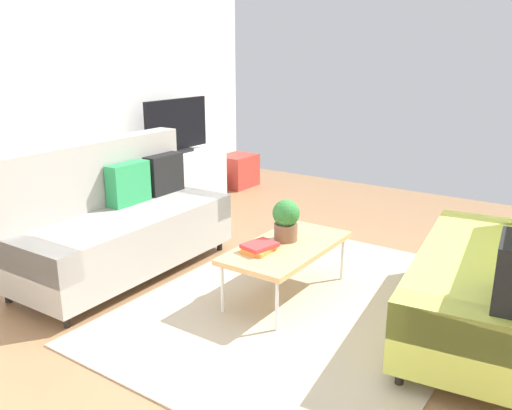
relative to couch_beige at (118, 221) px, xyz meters
The scene contains 15 objects.
ground_plane 1.53m from the couch_beige, 82.02° to the right, with size 7.68×7.68×0.00m, color #936B47.
wall_far 1.69m from the couch_beige, 81.43° to the left, with size 6.40×0.12×2.90m, color white.
area_rug 1.71m from the couch_beige, 78.35° to the right, with size 2.90×2.20×0.01m, color tan.
couch_beige is the anchor object (origin of this frame).
couch_green 2.92m from the couch_beige, 76.56° to the right, with size 1.99×1.07×1.10m.
coffee_table 1.47m from the couch_beige, 74.88° to the right, with size 1.10×0.56×0.42m.
tv_console 2.08m from the couch_beige, 29.04° to the left, with size 1.40×0.44×0.64m, color silver.
tv 2.13m from the couch_beige, 28.55° to the left, with size 1.00×0.20×0.64m.
storage_trunk 3.07m from the couch_beige, 17.31° to the left, with size 0.52×0.40×0.44m, color #B2382D.
potted_plant 1.45m from the couch_beige, 71.00° to the right, with size 0.21×0.21×0.32m.
table_book_0 1.34m from the couch_beige, 83.02° to the right, with size 0.24×0.18×0.03m, color orange.
table_book_1 1.34m from the couch_beige, 83.02° to the right, with size 0.24×0.18×0.03m, color red.
vase_0 1.65m from the couch_beige, 40.54° to the left, with size 0.10×0.10×0.16m, color silver.
bottle_0 1.73m from the couch_beige, 34.64° to the left, with size 0.06×0.06×0.19m, color #3359B2.
bottle_1 1.82m from the couch_beige, 32.61° to the left, with size 0.06×0.06×0.14m, color red.
Camera 1 is at (-3.00, -1.87, 1.83)m, focal length 36.83 mm.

